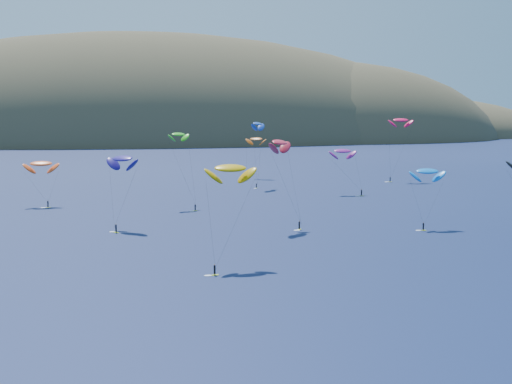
{
  "coord_description": "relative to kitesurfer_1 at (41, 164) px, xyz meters",
  "views": [
    {
      "loc": [
        -24.69,
        -72.87,
        27.54
      ],
      "look_at": [
        9.7,
        80.0,
        9.0
      ],
      "focal_mm": 50.0,
      "sensor_mm": 36.0,
      "label": 1
    }
  ],
  "objects": [
    {
      "name": "kitesurfer_5",
      "position": [
        89.98,
        -57.55,
        1.06
      ],
      "size": [
        8.59,
        7.61,
        15.27
      ],
      "rotation": [
        0.0,
        0.0,
        -0.11
      ],
      "color": "#E5FE1C",
      "rests_on": "ground"
    },
    {
      "name": "island",
      "position": [
        79.34,
        426.24,
        -22.63
      ],
      "size": [
        730.0,
        300.0,
        210.0
      ],
      "color": "#3D3526",
      "rests_on": "ground"
    },
    {
      "name": "kitesurfer_9",
      "position": [
        56.57,
        -50.06,
        7.73
      ],
      "size": [
        8.61,
        10.49,
        22.06
      ],
      "rotation": [
        0.0,
        0.0,
        0.86
      ],
      "color": "#E5FE1C",
      "rests_on": "ground"
    },
    {
      "name": "kitesurfer_3",
      "position": [
        37.9,
        -9.4,
        8.21
      ],
      "size": [
        7.35,
        14.7,
        22.04
      ],
      "rotation": [
        0.0,
        0.0,
        0.51
      ],
      "color": "#E5FE1C",
      "rests_on": "ground"
    },
    {
      "name": "kitesurfer_4",
      "position": [
        70.27,
        33.0,
        10.15
      ],
      "size": [
        7.88,
        9.28,
        24.34
      ],
      "rotation": [
        0.0,
        0.0,
        0.92
      ],
      "color": "#E5FE1C",
      "rests_on": "ground"
    },
    {
      "name": "kitesurfer_8",
      "position": [
        128.44,
        43.77,
        11.02
      ],
      "size": [
        11.76,
        8.63,
        25.5
      ],
      "rotation": [
        0.0,
        0.0,
        -0.15
      ],
      "color": "#E5FE1C",
      "rests_on": "ground"
    },
    {
      "name": "ground",
      "position": [
        39.94,
        -136.11,
        -11.89
      ],
      "size": [
        2800.0,
        2800.0,
        0.0
      ],
      "primitive_type": "plane",
      "color": "black",
      "rests_on": "ground"
    },
    {
      "name": "kitesurfer_1",
      "position": [
        0.0,
        0.0,
        0.0
      ],
      "size": [
        9.52,
        8.15,
        14.53
      ],
      "rotation": [
        0.0,
        0.0,
        0.04
      ],
      "color": "#E5FE1C",
      "rests_on": "ground"
    },
    {
      "name": "kitesurfer_6",
      "position": [
        92.81,
        8.62,
        1.81
      ],
      "size": [
        8.95,
        10.72,
        16.21
      ],
      "rotation": [
        0.0,
        0.0,
        0.02
      ],
      "color": "#E5FE1C",
      "rests_on": "ground"
    },
    {
      "name": "kitesurfer_10",
      "position": [
        21.15,
        -42.54,
        4.05
      ],
      "size": [
        9.17,
        13.25,
        18.54
      ],
      "rotation": [
        0.0,
        0.0,
        -0.88
      ],
      "color": "#E5FE1C",
      "rests_on": "ground"
    },
    {
      "name": "kitesurfer_11",
      "position": [
        77.0,
        65.31,
        3.44
      ],
      "size": [
        10.76,
        13.64,
        17.66
      ],
      "rotation": [
        0.0,
        0.0,
        -0.65
      ],
      "color": "#E5FE1C",
      "rests_on": "ground"
    },
    {
      "name": "kitesurfer_2",
      "position": [
        38.35,
        -85.62,
        5.03
      ],
      "size": [
        9.86,
        12.17,
        19.46
      ],
      "rotation": [
        0.0,
        0.0,
        0.11
      ],
      "color": "#E5FE1C",
      "rests_on": "ground"
    }
  ]
}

